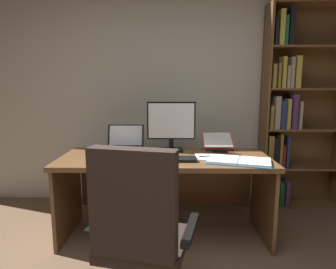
{
  "coord_description": "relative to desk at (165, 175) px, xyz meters",
  "views": [
    {
      "loc": [
        0.08,
        -0.98,
        1.34
      ],
      "look_at": [
        0.04,
        1.44,
        0.94
      ],
      "focal_mm": 31.08,
      "sensor_mm": 36.0,
      "label": 1
    }
  ],
  "objects": [
    {
      "name": "notepad",
      "position": [
        0.34,
        -0.11,
        0.2
      ],
      "size": [
        0.16,
        0.22,
        0.01
      ],
      "primitive_type": "cube",
      "rotation": [
        0.0,
        0.0,
        -0.05
      ],
      "color": "white",
      "rests_on": "desk"
    },
    {
      "name": "wall_back",
      "position": [
        -0.01,
        0.84,
        0.88
      ],
      "size": [
        5.08,
        0.12,
        2.84
      ],
      "primitive_type": "cube",
      "color": "beige",
      "rests_on": "ground"
    },
    {
      "name": "open_binder",
      "position": [
        0.61,
        -0.26,
        0.21
      ],
      "size": [
        0.57,
        0.42,
        0.02
      ],
      "rotation": [
        0.0,
        0.0,
        -0.29
      ],
      "color": "#2D84C6",
      "rests_on": "desk"
    },
    {
      "name": "desk",
      "position": [
        0.0,
        0.0,
        0.0
      ],
      "size": [
        1.82,
        0.73,
        0.73
      ],
      "color": "brown",
      "rests_on": "ground"
    },
    {
      "name": "pen",
      "position": [
        0.36,
        -0.11,
        0.21
      ],
      "size": [
        0.14,
        0.05,
        0.01
      ],
      "primitive_type": "cylinder",
      "rotation": [
        0.0,
        1.57,
        0.31
      ],
      "color": "black",
      "rests_on": "notepad"
    },
    {
      "name": "computer_mouse",
      "position": [
        -0.25,
        -0.21,
        0.21
      ],
      "size": [
        0.06,
        0.1,
        0.04
      ],
      "primitive_type": "ellipsoid",
      "color": "black",
      "rests_on": "desk"
    },
    {
      "name": "reading_stand_with_book",
      "position": [
        0.51,
        0.22,
        0.27
      ],
      "size": [
        0.29,
        0.27,
        0.15
      ],
      "color": "black",
      "rests_on": "desk"
    },
    {
      "name": "office_chair",
      "position": [
        -0.12,
        -0.98,
        -0.1
      ],
      "size": [
        0.68,
        0.6,
        1.02
      ],
      "rotation": [
        0.0,
        0.0,
        -0.22
      ],
      "color": "black",
      "rests_on": "ground"
    },
    {
      "name": "monitor",
      "position": [
        0.05,
        0.16,
        0.43
      ],
      "size": [
        0.46,
        0.16,
        0.47
      ],
      "color": "black",
      "rests_on": "desk"
    },
    {
      "name": "laptop",
      "position": [
        -0.39,
        0.16,
        0.24
      ],
      "size": [
        0.36,
        0.31,
        0.23
      ],
      "color": "black",
      "rests_on": "desk"
    },
    {
      "name": "bookshelf",
      "position": [
        1.38,
        0.63,
        0.53
      ],
      "size": [
        0.87,
        0.27,
        2.18
      ],
      "color": "brown",
      "rests_on": "ground"
    },
    {
      "name": "keyboard",
      "position": [
        0.05,
        -0.21,
        0.21
      ],
      "size": [
        0.42,
        0.15,
        0.02
      ],
      "primitive_type": "cube",
      "color": "black",
      "rests_on": "desk"
    }
  ]
}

